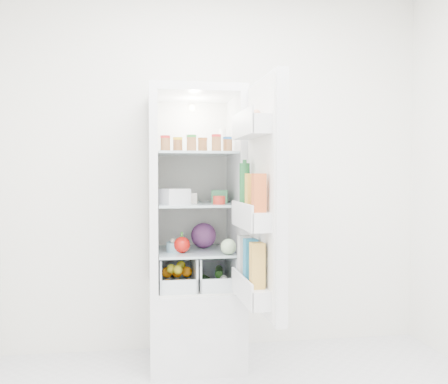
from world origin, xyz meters
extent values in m
cube|color=white|center=(0.00, 1.50, 1.30)|extent=(3.00, 0.02, 2.60)
cube|color=silver|center=(-0.20, 1.21, 0.25)|extent=(0.60, 0.60, 0.50)
cube|color=silver|center=(-0.20, 1.21, 1.77)|extent=(0.60, 0.60, 0.05)
cube|color=silver|center=(-0.20, 1.49, 1.12)|extent=(0.60, 0.05, 1.25)
cube|color=silver|center=(-0.47, 1.21, 1.12)|extent=(0.05, 0.60, 1.25)
cube|color=silver|center=(0.07, 1.21, 1.12)|extent=(0.05, 0.60, 1.25)
cube|color=white|center=(-0.20, 1.46, 1.12)|extent=(0.50, 0.01, 1.25)
sphere|color=white|center=(-0.20, 1.42, 1.71)|extent=(0.05, 0.05, 0.05)
cube|color=#A2B7BE|center=(-0.20, 1.19, 0.74)|extent=(0.49, 0.53, 0.01)
cube|color=#A2B7BE|center=(-0.20, 1.19, 1.05)|extent=(0.49, 0.53, 0.02)
cube|color=#A2B7BE|center=(-0.20, 1.19, 1.38)|extent=(0.49, 0.53, 0.02)
cylinder|color=#B21919|center=(-0.40, 1.05, 1.43)|extent=(0.06, 0.06, 0.08)
cylinder|color=gold|center=(-0.32, 1.10, 1.43)|extent=(0.06, 0.06, 0.08)
cylinder|color=#267226|center=(-0.24, 1.02, 1.43)|extent=(0.06, 0.06, 0.08)
cylinder|color=brown|center=(-0.16, 1.12, 1.43)|extent=(0.06, 0.06, 0.08)
cylinder|color=#B21919|center=(-0.08, 1.05, 1.43)|extent=(0.06, 0.06, 0.08)
cylinder|color=#194C8C|center=(0.00, 1.10, 1.43)|extent=(0.06, 0.06, 0.08)
cylinder|color=white|center=(0.00, 1.31, 1.47)|extent=(0.06, 0.06, 0.17)
cube|color=silver|center=(-0.34, 1.08, 1.11)|extent=(0.20, 0.20, 0.10)
cube|color=white|center=(-0.25, 1.19, 1.09)|extent=(0.12, 0.12, 0.07)
cylinder|color=red|center=(-0.06, 1.03, 1.08)|extent=(0.09, 0.09, 0.05)
cube|color=silver|center=(-0.25, 1.37, 1.08)|extent=(0.18, 0.15, 0.04)
cube|color=#3C8453|center=(-0.03, 1.22, 1.10)|extent=(0.13, 0.16, 0.08)
sphere|color=#491B4E|center=(-0.14, 1.27, 0.83)|extent=(0.17, 0.17, 0.17)
sphere|color=red|center=(-0.30, 1.08, 0.80)|extent=(0.10, 0.10, 0.10)
cylinder|color=#87B6CA|center=(-0.33, 1.13, 0.78)|extent=(0.17, 0.17, 0.06)
sphere|color=#AAC896|center=(-0.02, 0.97, 0.80)|extent=(0.10, 0.10, 0.10)
sphere|color=orange|center=(-0.39, 1.06, 0.55)|extent=(0.07, 0.07, 0.07)
sphere|color=orange|center=(-0.32, 1.06, 0.55)|extent=(0.07, 0.07, 0.07)
sphere|color=orange|center=(-0.26, 1.06, 0.55)|extent=(0.07, 0.07, 0.07)
sphere|color=orange|center=(-0.39, 1.19, 0.61)|extent=(0.07, 0.07, 0.07)
sphere|color=orange|center=(-0.32, 1.19, 0.61)|extent=(0.07, 0.07, 0.07)
sphere|color=orange|center=(-0.26, 1.19, 0.61)|extent=(0.07, 0.07, 0.07)
sphere|color=yellow|center=(-0.36, 1.12, 0.64)|extent=(0.06, 0.06, 0.06)
sphere|color=yellow|center=(-0.29, 1.24, 0.64)|extent=(0.06, 0.06, 0.06)
sphere|color=yellow|center=(-0.32, 1.08, 0.64)|extent=(0.06, 0.06, 0.06)
cylinder|color=#1B4717|center=(-0.12, 1.19, 0.54)|extent=(0.09, 0.21, 0.05)
cylinder|color=#1B4717|center=(-0.04, 1.24, 0.59)|extent=(0.08, 0.21, 0.05)
sphere|color=white|center=(-0.08, 1.06, 0.54)|extent=(0.05, 0.05, 0.05)
sphere|color=white|center=(-0.03, 1.08, 0.57)|extent=(0.05, 0.05, 0.05)
cube|color=silver|center=(0.14, 0.61, 1.12)|extent=(0.08, 0.60, 1.30)
cube|color=white|center=(0.10, 0.61, 1.12)|extent=(0.03, 0.56, 1.26)
cube|color=silver|center=(0.05, 0.61, 1.50)|extent=(0.12, 0.50, 0.10)
cube|color=silver|center=(0.05, 0.61, 1.00)|extent=(0.12, 0.50, 0.10)
cube|color=silver|center=(0.05, 0.61, 0.60)|extent=(0.12, 0.50, 0.10)
sphere|color=#A96B4C|center=(0.05, 0.49, 1.56)|extent=(0.05, 0.05, 0.05)
sphere|color=#A96B4C|center=(0.05, 0.57, 1.56)|extent=(0.05, 0.05, 0.05)
sphere|color=#A96B4C|center=(0.05, 0.65, 1.56)|extent=(0.05, 0.05, 0.05)
cylinder|color=#195728|center=(0.04, 0.76, 1.18)|extent=(0.06, 0.06, 0.26)
cube|color=gold|center=(0.05, 0.58, 1.15)|extent=(0.07, 0.07, 0.20)
cube|color=#E15C27|center=(0.05, 0.43, 1.15)|extent=(0.07, 0.07, 0.20)
cube|color=silver|center=(0.04, 0.76, 0.77)|extent=(0.07, 0.07, 0.24)
cube|color=teal|center=(0.05, 0.61, 0.77)|extent=(0.07, 0.07, 0.24)
cube|color=gold|center=(0.05, 0.46, 0.77)|extent=(0.07, 0.07, 0.24)
camera|label=1|loc=(-0.52, -2.07, 1.24)|focal=40.00mm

